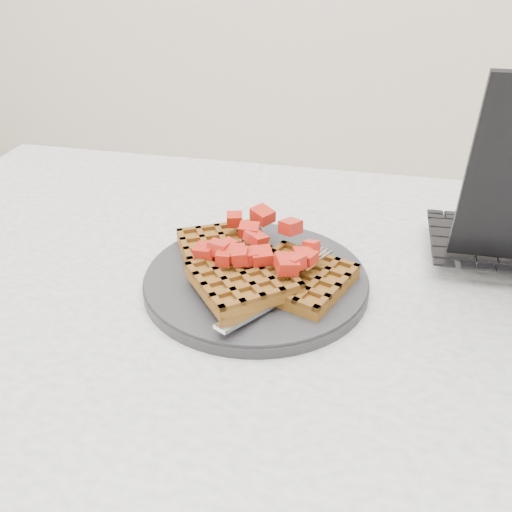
% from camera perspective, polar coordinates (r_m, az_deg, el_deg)
% --- Properties ---
extents(table, '(1.20, 0.80, 0.75)m').
position_cam_1_polar(table, '(0.70, 5.06, -12.73)').
color(table, silver).
rests_on(table, ground).
extents(plate, '(0.26, 0.26, 0.02)m').
position_cam_1_polar(plate, '(0.65, 0.00, -2.42)').
color(plate, '#232326').
rests_on(plate, table).
extents(waffles, '(0.23, 0.21, 0.03)m').
position_cam_1_polar(waffles, '(0.64, -0.06, -1.15)').
color(waffles, brown).
rests_on(waffles, plate).
extents(strawberry_pile, '(0.15, 0.15, 0.02)m').
position_cam_1_polar(strawberry_pile, '(0.63, 0.00, 1.10)').
color(strawberry_pile, '#940700').
rests_on(strawberry_pile, waffles).
extents(fork, '(0.11, 0.17, 0.02)m').
position_cam_1_polar(fork, '(0.60, 2.83, -3.52)').
color(fork, silver).
rests_on(fork, plate).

